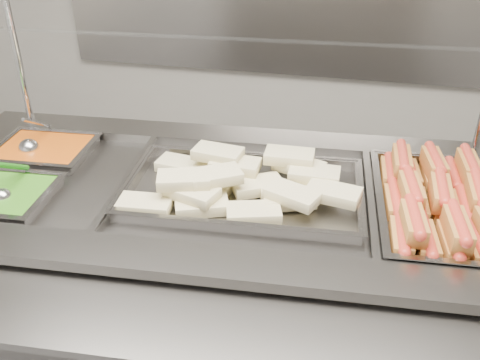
% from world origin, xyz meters
% --- Properties ---
extents(steam_counter, '(2.05, 1.01, 0.96)m').
position_xyz_m(steam_counter, '(0.11, 0.35, 0.48)').
color(steam_counter, slate).
rests_on(steam_counter, ground).
extents(tray_rail, '(1.93, 0.51, 0.06)m').
position_xyz_m(tray_rail, '(0.15, -0.20, 0.90)').
color(tray_rail, slate).
rests_on(tray_rail, steam_counter).
extents(sneeze_guard, '(1.77, 0.42, 0.47)m').
position_xyz_m(sneeze_guard, '(0.10, 0.58, 1.34)').
color(sneeze_guard, silver).
rests_on(sneeze_guard, steam_counter).
extents(pan_hotdogs, '(0.40, 0.61, 0.11)m').
position_xyz_m(pan_hotdogs, '(0.77, 0.39, 0.91)').
color(pan_hotdogs, gray).
rests_on(pan_hotdogs, steam_counter).
extents(pan_wraps, '(0.75, 0.47, 0.07)m').
position_xyz_m(pan_wraps, '(0.18, 0.35, 0.93)').
color(pan_wraps, gray).
rests_on(pan_wraps, steam_counter).
extents(pan_beans, '(0.33, 0.27, 0.11)m').
position_xyz_m(pan_beans, '(-0.58, 0.46, 0.91)').
color(pan_beans, gray).
rests_on(pan_beans, steam_counter).
extents(pan_peas, '(0.33, 0.27, 0.11)m').
position_xyz_m(pan_peas, '(-0.56, 0.15, 0.91)').
color(pan_peas, gray).
rests_on(pan_peas, steam_counter).
extents(hotdogs_in_buns, '(0.35, 0.56, 0.12)m').
position_xyz_m(hotdogs_in_buns, '(0.77, 0.39, 0.96)').
color(hotdogs_in_buns, '#90601E').
rests_on(hotdogs_in_buns, pan_hotdogs).
extents(tortilla_wraps, '(0.72, 0.40, 0.10)m').
position_xyz_m(tortilla_wraps, '(0.16, 0.35, 0.97)').
color(tortilla_wraps, beige).
rests_on(tortilla_wraps, pan_wraps).
extents(ladle, '(0.07, 0.21, 0.16)m').
position_xyz_m(ladle, '(-0.62, 0.44, 0.96)').
color(ladle, silver).
rests_on(ladle, pan_beans).
extents(serving_spoon, '(0.06, 0.19, 0.15)m').
position_xyz_m(serving_spoon, '(-0.53, 0.15, 0.96)').
color(serving_spoon, silver).
rests_on(serving_spoon, pan_peas).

